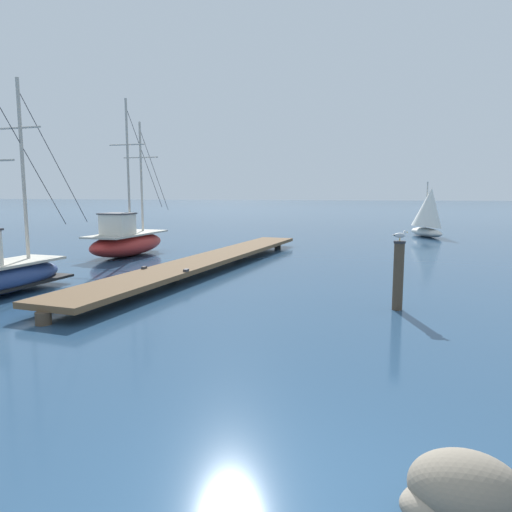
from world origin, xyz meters
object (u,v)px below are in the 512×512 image
at_px(fishing_boat_0, 127,241).
at_px(distant_sailboat, 428,212).
at_px(mooring_piling, 398,274).
at_px(shore_rock_mid_cluster, 464,494).
at_px(perched_seagull, 400,235).

relative_size(fishing_boat_0, distant_sailboat, 1.79).
xyz_separation_m(mooring_piling, distant_sailboat, (2.37, 21.85, 0.75)).
distance_m(shore_rock_mid_cluster, distant_sailboat, 30.05).
height_order(fishing_boat_0, shore_rock_mid_cluster, fishing_boat_0).
bearing_deg(fishing_boat_0, perched_seagull, -31.51).
height_order(fishing_boat_0, mooring_piling, fishing_boat_0).
xyz_separation_m(fishing_boat_0, distant_sailboat, (14.67, 14.31, 0.97)).
xyz_separation_m(perched_seagull, shore_rock_mid_cluster, (0.44, -8.10, -1.63)).
bearing_deg(distant_sailboat, fishing_boat_0, -135.71).
xyz_separation_m(fishing_boat_0, shore_rock_mid_cluster, (12.74, -15.64, -0.41)).
relative_size(perched_seagull, shore_rock_mid_cluster, 0.32).
bearing_deg(shore_rock_mid_cluster, perched_seagull, 93.10).
relative_size(fishing_boat_0, mooring_piling, 4.14).
distance_m(fishing_boat_0, shore_rock_mid_cluster, 20.17).
bearing_deg(fishing_boat_0, mooring_piling, -31.49).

